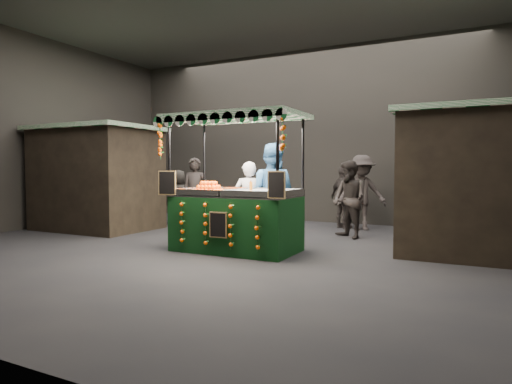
% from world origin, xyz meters
% --- Properties ---
extents(ground, '(12.00, 12.00, 0.00)m').
position_xyz_m(ground, '(0.00, 0.00, 0.00)').
color(ground, black).
rests_on(ground, ground).
extents(market_hall, '(12.10, 10.10, 5.05)m').
position_xyz_m(market_hall, '(0.00, 0.00, 3.38)').
color(market_hall, black).
rests_on(market_hall, ground).
extents(neighbour_stall_left, '(3.00, 2.20, 2.60)m').
position_xyz_m(neighbour_stall_left, '(-4.40, 1.00, 1.31)').
color(neighbour_stall_left, black).
rests_on(neighbour_stall_left, ground).
extents(neighbour_stall_right, '(3.00, 2.20, 2.60)m').
position_xyz_m(neighbour_stall_right, '(4.40, 1.50, 1.31)').
color(neighbour_stall_right, black).
rests_on(neighbour_stall_right, ground).
extents(juice_stall, '(2.62, 1.54, 2.54)m').
position_xyz_m(juice_stall, '(0.26, -0.07, 0.79)').
color(juice_stall, black).
rests_on(juice_stall, ground).
extents(vendor_grey, '(0.72, 0.61, 1.69)m').
position_xyz_m(vendor_grey, '(0.07, 0.80, 0.84)').
color(vendor_grey, '#939298').
rests_on(vendor_grey, ground).
extents(vendor_blue, '(1.02, 0.81, 2.05)m').
position_xyz_m(vendor_blue, '(0.53, 0.92, 1.03)').
color(vendor_blue, '#285282').
rests_on(vendor_blue, ground).
extents(shopper_0, '(0.75, 0.59, 1.82)m').
position_xyz_m(shopper_0, '(-1.97, 1.82, 0.91)').
color(shopper_0, black).
rests_on(shopper_0, ground).
extents(shopper_1, '(1.06, 1.03, 1.72)m').
position_xyz_m(shopper_1, '(1.74, 2.40, 0.86)').
color(shopper_1, black).
rests_on(shopper_1, ground).
extents(shopper_2, '(1.00, 0.88, 1.62)m').
position_xyz_m(shopper_2, '(1.18, 3.95, 0.81)').
color(shopper_2, '#2A2422').
rests_on(shopper_2, ground).
extents(shopper_3, '(1.40, 1.16, 1.88)m').
position_xyz_m(shopper_3, '(1.67, 3.82, 0.94)').
color(shopper_3, '#2B2423').
rests_on(shopper_3, ground).
extents(shopper_4, '(0.88, 0.80, 1.51)m').
position_xyz_m(shopper_4, '(-3.11, 2.69, 0.76)').
color(shopper_4, '#2A2622').
rests_on(shopper_4, ground).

